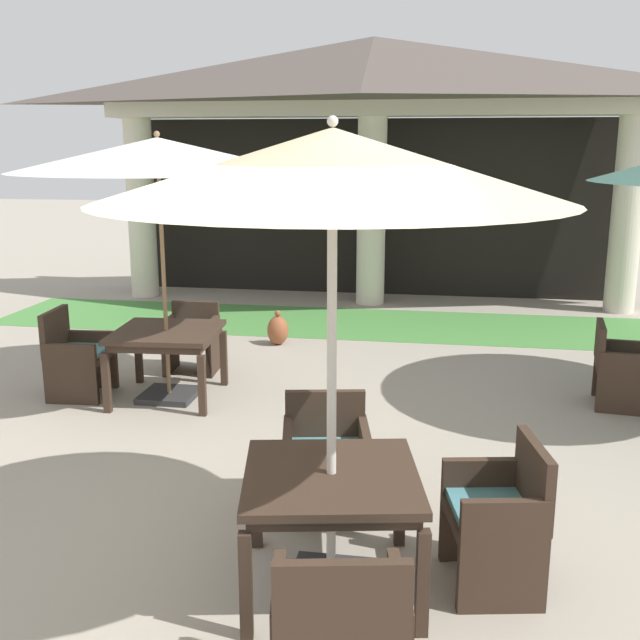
{
  "coord_description": "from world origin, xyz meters",
  "views": [
    {
      "loc": [
        1.2,
        -3.99,
        2.6
      ],
      "look_at": [
        0.13,
        2.38,
        1.08
      ],
      "focal_mm": 41.84,
      "sensor_mm": 36.0,
      "label": 1
    }
  ],
  "objects_px": {
    "patio_umbrella_mid_left": "(158,157)",
    "patio_umbrella_near_foreground": "(332,169)",
    "patio_chair_near_foreground_south": "(339,631)",
    "patio_table_mid_left": "(167,338)",
    "patio_table_near_foreground": "(331,487)",
    "terracotta_urn": "(278,330)",
    "patio_chair_mid_left_north": "(192,339)",
    "patio_chair_mid_right_west": "(622,368)",
    "patio_chair_mid_left_west": "(77,357)",
    "patio_chair_near_foreground_north": "(326,457)",
    "patio_chair_near_foreground_east": "(499,519)"
  },
  "relations": [
    {
      "from": "patio_umbrella_mid_left",
      "to": "patio_umbrella_near_foreground",
      "type": "bearing_deg",
      "value": -54.8
    },
    {
      "from": "patio_chair_near_foreground_south",
      "to": "patio_table_mid_left",
      "type": "height_order",
      "value": "patio_chair_near_foreground_south"
    },
    {
      "from": "patio_table_near_foreground",
      "to": "terracotta_urn",
      "type": "bearing_deg",
      "value": 105.91
    },
    {
      "from": "terracotta_urn",
      "to": "patio_chair_mid_left_north",
      "type": "bearing_deg",
      "value": -118.59
    },
    {
      "from": "patio_chair_mid_right_west",
      "to": "patio_chair_near_foreground_south",
      "type": "bearing_deg",
      "value": -18.96
    },
    {
      "from": "patio_umbrella_near_foreground",
      "to": "patio_chair_mid_left_west",
      "type": "bearing_deg",
      "value": 136.2
    },
    {
      "from": "patio_umbrella_near_foreground",
      "to": "terracotta_urn",
      "type": "height_order",
      "value": "patio_umbrella_near_foreground"
    },
    {
      "from": "patio_chair_near_foreground_north",
      "to": "patio_chair_mid_left_west",
      "type": "bearing_deg",
      "value": -45.54
    },
    {
      "from": "patio_umbrella_near_foreground",
      "to": "patio_chair_near_foreground_south",
      "type": "relative_size",
      "value": 3.07
    },
    {
      "from": "patio_chair_near_foreground_east",
      "to": "terracotta_urn",
      "type": "height_order",
      "value": "patio_chair_near_foreground_east"
    },
    {
      "from": "patio_table_near_foreground",
      "to": "patio_chair_near_foreground_east",
      "type": "xyz_separation_m",
      "value": [
        0.98,
        0.19,
        -0.21
      ]
    },
    {
      "from": "patio_umbrella_mid_left",
      "to": "patio_chair_mid_right_west",
      "type": "xyz_separation_m",
      "value": [
        4.62,
        0.54,
        -2.09
      ]
    },
    {
      "from": "patio_umbrella_near_foreground",
      "to": "patio_chair_near_foreground_north",
      "type": "bearing_deg",
      "value": 100.86
    },
    {
      "from": "patio_chair_mid_left_north",
      "to": "patio_umbrella_mid_left",
      "type": "bearing_deg",
      "value": 90.0
    },
    {
      "from": "patio_umbrella_near_foreground",
      "to": "patio_chair_mid_left_north",
      "type": "height_order",
      "value": "patio_umbrella_near_foreground"
    },
    {
      "from": "patio_umbrella_near_foreground",
      "to": "patio_chair_near_foreground_north",
      "type": "height_order",
      "value": "patio_umbrella_near_foreground"
    },
    {
      "from": "patio_chair_near_foreground_south",
      "to": "patio_chair_mid_right_west",
      "type": "bearing_deg",
      "value": 53.42
    },
    {
      "from": "patio_table_near_foreground",
      "to": "patio_chair_mid_left_north",
      "type": "bearing_deg",
      "value": 119.04
    },
    {
      "from": "patio_table_near_foreground",
      "to": "patio_umbrella_near_foreground",
      "type": "relative_size",
      "value": 0.43
    },
    {
      "from": "patio_umbrella_near_foreground",
      "to": "patio_chair_mid_right_west",
      "type": "height_order",
      "value": "patio_umbrella_near_foreground"
    },
    {
      "from": "patio_umbrella_near_foreground",
      "to": "terracotta_urn",
      "type": "distance_m",
      "value": 6.07
    },
    {
      "from": "patio_chair_mid_left_north",
      "to": "patio_chair_near_foreground_north",
      "type": "bearing_deg",
      "value": 119.73
    },
    {
      "from": "patio_chair_near_foreground_south",
      "to": "patio_chair_mid_left_west",
      "type": "xyz_separation_m",
      "value": [
        -3.36,
        4.03,
        0.01
      ]
    },
    {
      "from": "patio_chair_near_foreground_south",
      "to": "patio_chair_near_foreground_north",
      "type": "distance_m",
      "value": 2.0
    },
    {
      "from": "patio_table_near_foreground",
      "to": "patio_chair_near_foreground_north",
      "type": "xyz_separation_m",
      "value": [
        -0.19,
        0.98,
        -0.24
      ]
    },
    {
      "from": "patio_chair_mid_left_west",
      "to": "terracotta_urn",
      "type": "xyz_separation_m",
      "value": [
        1.63,
        2.36,
        -0.22
      ]
    },
    {
      "from": "patio_table_near_foreground",
      "to": "patio_chair_mid_left_west",
      "type": "height_order",
      "value": "patio_chair_mid_left_west"
    },
    {
      "from": "patio_chair_near_foreground_south",
      "to": "patio_chair_mid_right_west",
      "type": "relative_size",
      "value": 1.06
    },
    {
      "from": "patio_chair_near_foreground_north",
      "to": "patio_table_mid_left",
      "type": "height_order",
      "value": "patio_chair_near_foreground_north"
    },
    {
      "from": "patio_umbrella_mid_left",
      "to": "patio_chair_mid_left_north",
      "type": "height_order",
      "value": "patio_umbrella_mid_left"
    },
    {
      "from": "patio_table_near_foreground",
      "to": "patio_table_mid_left",
      "type": "distance_m",
      "value": 3.81
    },
    {
      "from": "patio_umbrella_near_foreground",
      "to": "patio_chair_mid_right_west",
      "type": "relative_size",
      "value": 3.25
    },
    {
      "from": "patio_chair_near_foreground_south",
      "to": "patio_chair_mid_left_west",
      "type": "relative_size",
      "value": 0.97
    },
    {
      "from": "patio_chair_near_foreground_south",
      "to": "patio_chair_mid_right_west",
      "type": "xyz_separation_m",
      "value": [
        2.23,
        4.64,
        -0.01
      ]
    },
    {
      "from": "patio_chair_mid_left_west",
      "to": "patio_chair_mid_right_west",
      "type": "xyz_separation_m",
      "value": [
        5.6,
        0.61,
        -0.02
      ]
    },
    {
      "from": "patio_umbrella_near_foreground",
      "to": "terracotta_urn",
      "type": "bearing_deg",
      "value": 105.91
    },
    {
      "from": "patio_chair_mid_left_north",
      "to": "patio_chair_mid_right_west",
      "type": "relative_size",
      "value": 0.94
    },
    {
      "from": "patio_table_mid_left",
      "to": "patio_chair_mid_left_west",
      "type": "relative_size",
      "value": 1.2
    },
    {
      "from": "patio_chair_near_foreground_north",
      "to": "patio_chair_mid_right_west",
      "type": "relative_size",
      "value": 0.99
    },
    {
      "from": "patio_chair_near_foreground_east",
      "to": "patio_table_mid_left",
      "type": "height_order",
      "value": "patio_chair_near_foreground_east"
    },
    {
      "from": "patio_umbrella_near_foreground",
      "to": "terracotta_urn",
      "type": "relative_size",
      "value": 5.89
    },
    {
      "from": "patio_table_near_foreground",
      "to": "patio_chair_near_foreground_north",
      "type": "bearing_deg",
      "value": 100.86
    },
    {
      "from": "patio_table_near_foreground",
      "to": "patio_chair_near_foreground_east",
      "type": "distance_m",
      "value": 1.02
    },
    {
      "from": "patio_chair_mid_left_north",
      "to": "patio_table_near_foreground",
      "type": "bearing_deg",
      "value": 114.96
    },
    {
      "from": "patio_chair_near_foreground_east",
      "to": "patio_chair_mid_left_west",
      "type": "distance_m",
      "value": 5.04
    },
    {
      "from": "patio_table_near_foreground",
      "to": "patio_chair_mid_right_west",
      "type": "xyz_separation_m",
      "value": [
        2.42,
        3.65,
        -0.25
      ]
    },
    {
      "from": "patio_chair_near_foreground_east",
      "to": "patio_chair_mid_left_north",
      "type": "height_order",
      "value": "patio_chair_near_foreground_east"
    },
    {
      "from": "patio_chair_near_foreground_south",
      "to": "patio_umbrella_mid_left",
      "type": "bearing_deg",
      "value": 109.35
    },
    {
      "from": "patio_table_near_foreground",
      "to": "terracotta_urn",
      "type": "relative_size",
      "value": 2.55
    },
    {
      "from": "patio_chair_mid_left_north",
      "to": "patio_chair_mid_right_west",
      "type": "xyz_separation_m",
      "value": [
        4.69,
        -0.43,
        0.01
      ]
    }
  ]
}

